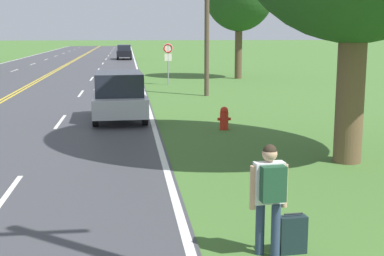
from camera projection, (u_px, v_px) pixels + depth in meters
hitchhiker_person at (270, 189)px, 7.64m from camera, size 0.57×0.41×1.67m
suitcase at (293, 235)px, 7.90m from camera, size 0.42×0.20×0.62m
fire_hydrant at (224, 118)px, 17.88m from camera, size 0.44×0.28×0.77m
traffic_sign at (168, 54)px, 32.61m from camera, size 0.60×0.10×2.54m
car_silver_van_nearest at (119, 95)px, 19.66m from camera, size 2.07×3.98×1.78m
car_black_suv_mid_near at (124, 51)px, 62.95m from camera, size 1.74×4.55×1.71m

